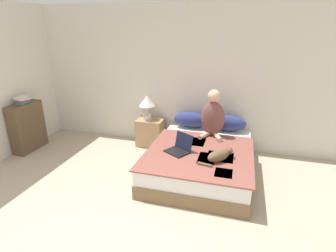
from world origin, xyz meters
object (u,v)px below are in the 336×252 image
object	(u,v)px
table_lamp	(147,103)
laptop_open	(179,148)
cat_tabby	(219,155)
bed	(201,160)
pillow_far	(228,123)
person_sitting	(213,116)
pillow_near	(191,120)
nightstand	(150,132)
book_stack_top	(22,100)
bookshelf	(28,127)

from	to	relation	value
table_lamp	laptop_open	bearing A→B (deg)	-49.62
cat_tabby	bed	bearing A→B (deg)	80.95
pillow_far	table_lamp	distance (m)	1.50
bed	person_sitting	distance (m)	0.77
pillow_near	pillow_far	xyz separation A→B (m)	(0.66, 0.00, 0.00)
pillow_far	nightstand	bearing A→B (deg)	-178.37
person_sitting	laptop_open	distance (m)	0.90
bed	table_lamp	xyz separation A→B (m)	(-1.15, 0.77, 0.61)
laptop_open	nightstand	size ratio (longest dim) A/B	0.83
bed	book_stack_top	bearing A→B (deg)	-179.49
book_stack_top	pillow_far	bearing A→B (deg)	13.54
bed	pillow_far	distance (m)	0.95
bed	cat_tabby	size ratio (longest dim) A/B	4.42
person_sitting	nightstand	bearing A→B (deg)	168.17
nightstand	table_lamp	size ratio (longest dim) A/B	1.14
cat_tabby	laptop_open	world-z (taller)	laptop_open
pillow_near	table_lamp	distance (m)	0.86
person_sitting	book_stack_top	distance (m)	3.31
laptop_open	table_lamp	size ratio (longest dim) A/B	0.94
laptop_open	book_stack_top	bearing A→B (deg)	-152.27
bed	pillow_far	bearing A→B (deg)	67.89
bed	book_stack_top	xyz separation A→B (m)	(-3.17, -0.03, 0.73)
cat_tabby	book_stack_top	bearing A→B (deg)	126.16
pillow_near	book_stack_top	xyz separation A→B (m)	(-2.83, -0.84, 0.37)
pillow_far	nightstand	size ratio (longest dim) A/B	1.19
pillow_near	bed	bearing A→B (deg)	-67.85
person_sitting	cat_tabby	xyz separation A→B (m)	(0.21, -0.90, -0.25)
pillow_near	cat_tabby	world-z (taller)	pillow_near
book_stack_top	table_lamp	bearing A→B (deg)	21.61
pillow_near	pillow_far	world-z (taller)	same
pillow_near	nightstand	bearing A→B (deg)	-176.95
pillow_near	pillow_far	size ratio (longest dim) A/B	1.00
pillow_far	laptop_open	xyz separation A→B (m)	(-0.62, -1.05, -0.08)
cat_tabby	person_sitting	bearing A→B (deg)	54.99
cat_tabby	table_lamp	size ratio (longest dim) A/B	0.96
nightstand	person_sitting	bearing A→B (deg)	-11.83
nightstand	table_lamp	bearing A→B (deg)	-178.45
laptop_open	bookshelf	xyz separation A→B (m)	(-2.88, 0.22, -0.05)
cat_tabby	book_stack_top	size ratio (longest dim) A/B	1.87
pillow_far	nightstand	distance (m)	1.46
pillow_near	cat_tabby	distance (m)	1.34
bed	table_lamp	size ratio (longest dim) A/B	4.25
laptop_open	table_lamp	world-z (taller)	table_lamp
cat_tabby	laptop_open	bearing A→B (deg)	119.35
laptop_open	person_sitting	bearing A→B (deg)	95.79
laptop_open	book_stack_top	distance (m)	2.92
book_stack_top	person_sitting	bearing A→B (deg)	9.65
bed	laptop_open	distance (m)	0.46
table_lamp	person_sitting	bearing A→B (deg)	-11.27
bed	nightstand	distance (m)	1.34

